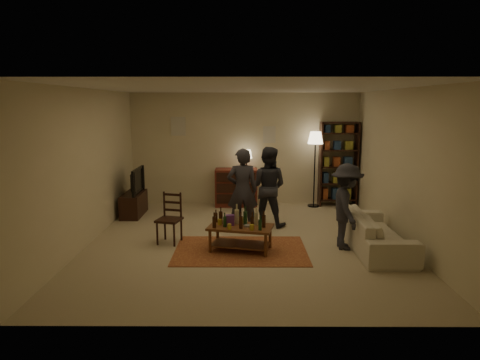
{
  "coord_description": "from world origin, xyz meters",
  "views": [
    {
      "loc": [
        -0.06,
        -7.38,
        2.43
      ],
      "look_at": [
        -0.09,
        0.1,
        1.1
      ],
      "focal_mm": 32.0,
      "sensor_mm": 36.0,
      "label": 1
    }
  ],
  "objects_px": {
    "floor_lamp": "(315,143)",
    "person_left": "(242,190)",
    "sofa": "(375,231)",
    "person_right": "(268,187)",
    "coffee_table": "(240,228)",
    "dresser": "(237,186)",
    "bookshelf": "(338,163)",
    "tv_stand": "(134,198)",
    "person_by_sofa": "(346,207)",
    "dining_chair": "(170,216)"
  },
  "relations": [
    {
      "from": "tv_stand",
      "to": "bookshelf",
      "type": "distance_m",
      "value": 4.84
    },
    {
      "from": "dresser",
      "to": "floor_lamp",
      "type": "relative_size",
      "value": 0.76
    },
    {
      "from": "coffee_table",
      "to": "dresser",
      "type": "height_order",
      "value": "dresser"
    },
    {
      "from": "tv_stand",
      "to": "bookshelf",
      "type": "xyz_separation_m",
      "value": [
        4.69,
        0.98,
        0.65
      ]
    },
    {
      "from": "dining_chair",
      "to": "floor_lamp",
      "type": "distance_m",
      "value": 4.17
    },
    {
      "from": "dining_chair",
      "to": "person_right",
      "type": "bearing_deg",
      "value": 45.98
    },
    {
      "from": "coffee_table",
      "to": "sofa",
      "type": "bearing_deg",
      "value": 2.74
    },
    {
      "from": "tv_stand",
      "to": "person_by_sofa",
      "type": "height_order",
      "value": "person_by_sofa"
    },
    {
      "from": "dining_chair",
      "to": "bookshelf",
      "type": "relative_size",
      "value": 0.45
    },
    {
      "from": "sofa",
      "to": "person_left",
      "type": "height_order",
      "value": "person_left"
    },
    {
      "from": "bookshelf",
      "to": "person_left",
      "type": "height_order",
      "value": "bookshelf"
    },
    {
      "from": "coffee_table",
      "to": "person_by_sofa",
      "type": "bearing_deg",
      "value": 4.4
    },
    {
      "from": "coffee_table",
      "to": "floor_lamp",
      "type": "height_order",
      "value": "floor_lamp"
    },
    {
      "from": "bookshelf",
      "to": "person_right",
      "type": "height_order",
      "value": "bookshelf"
    },
    {
      "from": "person_by_sofa",
      "to": "tv_stand",
      "type": "bearing_deg",
      "value": 63.99
    },
    {
      "from": "bookshelf",
      "to": "person_by_sofa",
      "type": "height_order",
      "value": "bookshelf"
    },
    {
      "from": "dresser",
      "to": "floor_lamp",
      "type": "bearing_deg",
      "value": -1.96
    },
    {
      "from": "dresser",
      "to": "floor_lamp",
      "type": "distance_m",
      "value": 2.13
    },
    {
      "from": "coffee_table",
      "to": "tv_stand",
      "type": "height_order",
      "value": "tv_stand"
    },
    {
      "from": "person_right",
      "to": "dresser",
      "type": "bearing_deg",
      "value": -50.46
    },
    {
      "from": "person_left",
      "to": "person_right",
      "type": "relative_size",
      "value": 1.01
    },
    {
      "from": "coffee_table",
      "to": "person_by_sofa",
      "type": "xyz_separation_m",
      "value": [
        1.79,
        0.14,
        0.34
      ]
    },
    {
      "from": "coffee_table",
      "to": "bookshelf",
      "type": "height_order",
      "value": "bookshelf"
    },
    {
      "from": "floor_lamp",
      "to": "sofa",
      "type": "height_order",
      "value": "floor_lamp"
    },
    {
      "from": "dresser",
      "to": "bookshelf",
      "type": "distance_m",
      "value": 2.5
    },
    {
      "from": "dining_chair",
      "to": "tv_stand",
      "type": "bearing_deg",
      "value": 135.81
    },
    {
      "from": "floor_lamp",
      "to": "person_by_sofa",
      "type": "relative_size",
      "value": 1.23
    },
    {
      "from": "bookshelf",
      "to": "dresser",
      "type": "bearing_deg",
      "value": -178.43
    },
    {
      "from": "floor_lamp",
      "to": "person_left",
      "type": "xyz_separation_m",
      "value": [
        -1.72,
        -2.06,
        -0.72
      ]
    },
    {
      "from": "person_left",
      "to": "floor_lamp",
      "type": "bearing_deg",
      "value": -134.22
    },
    {
      "from": "bookshelf",
      "to": "floor_lamp",
      "type": "relative_size",
      "value": 1.12
    },
    {
      "from": "coffee_table",
      "to": "person_by_sofa",
      "type": "relative_size",
      "value": 0.79
    },
    {
      "from": "coffee_table",
      "to": "floor_lamp",
      "type": "bearing_deg",
      "value": 60.92
    },
    {
      "from": "tv_stand",
      "to": "dresser",
      "type": "xyz_separation_m",
      "value": [
        2.25,
        0.91,
        0.09
      ]
    },
    {
      "from": "person_left",
      "to": "person_right",
      "type": "xyz_separation_m",
      "value": [
        0.51,
        0.43,
        -0.01
      ]
    },
    {
      "from": "tv_stand",
      "to": "person_left",
      "type": "relative_size",
      "value": 0.65
    },
    {
      "from": "floor_lamp",
      "to": "dresser",
      "type": "bearing_deg",
      "value": 178.04
    },
    {
      "from": "floor_lamp",
      "to": "coffee_table",
      "type": "bearing_deg",
      "value": -119.08
    },
    {
      "from": "sofa",
      "to": "person_right",
      "type": "bearing_deg",
      "value": 50.86
    },
    {
      "from": "sofa",
      "to": "person_by_sofa",
      "type": "bearing_deg",
      "value": 86.78
    },
    {
      "from": "person_right",
      "to": "coffee_table",
      "type": "bearing_deg",
      "value": 88.98
    },
    {
      "from": "coffee_table",
      "to": "dining_chair",
      "type": "height_order",
      "value": "dining_chair"
    },
    {
      "from": "dresser",
      "to": "person_right",
      "type": "relative_size",
      "value": 0.85
    },
    {
      "from": "sofa",
      "to": "person_by_sofa",
      "type": "xyz_separation_m",
      "value": [
        -0.5,
        0.03,
        0.43
      ]
    },
    {
      "from": "tv_stand",
      "to": "person_right",
      "type": "distance_m",
      "value": 3.03
    },
    {
      "from": "tv_stand",
      "to": "bookshelf",
      "type": "relative_size",
      "value": 0.52
    },
    {
      "from": "floor_lamp",
      "to": "person_right",
      "type": "bearing_deg",
      "value": -126.6
    },
    {
      "from": "dresser",
      "to": "person_right",
      "type": "xyz_separation_m",
      "value": [
        0.65,
        -1.69,
        0.33
      ]
    },
    {
      "from": "person_left",
      "to": "person_by_sofa",
      "type": "distance_m",
      "value": 2.0
    },
    {
      "from": "sofa",
      "to": "person_by_sofa",
      "type": "relative_size",
      "value": 1.43
    }
  ]
}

